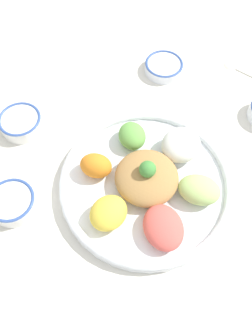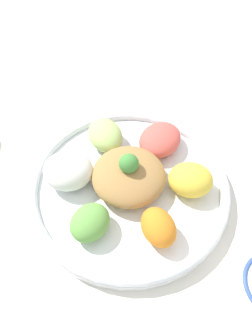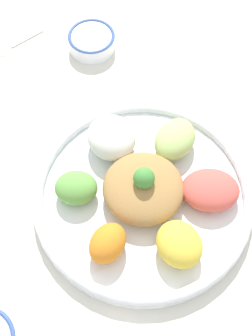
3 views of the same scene
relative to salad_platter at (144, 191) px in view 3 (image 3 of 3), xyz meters
The scene contains 4 objects.
ground_plane 0.05m from the salad_platter, 115.71° to the right, with size 2.40×2.40×0.00m, color silver.
salad_platter is the anchor object (origin of this frame).
sauce_bowl_red 0.39m from the salad_platter, 121.33° to the left, with size 0.10×0.10×0.04m.
serving_spoon_main 0.48m from the salad_platter, 142.51° to the left, with size 0.09×0.11×0.01m.
Camera 3 is at (0.08, -0.33, 0.80)m, focal length 50.00 mm.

